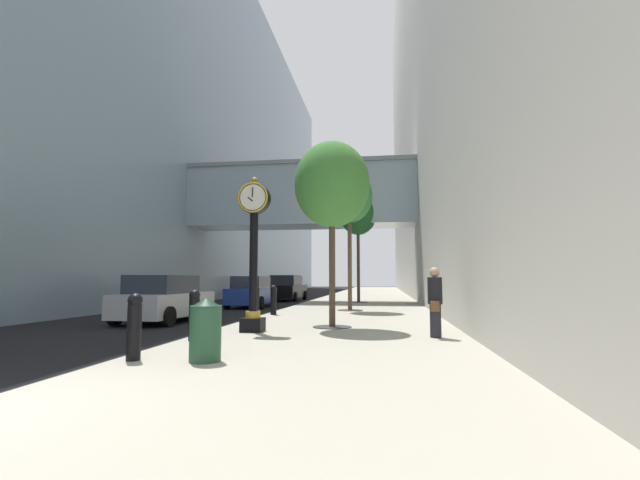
# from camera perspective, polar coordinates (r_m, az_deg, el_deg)

# --- Properties ---
(ground_plane) EXTENTS (110.00, 110.00, 0.00)m
(ground_plane) POSITION_cam_1_polar(r_m,az_deg,el_deg) (31.38, -0.31, -7.73)
(ground_plane) COLOR black
(ground_plane) RESTS_ON ground
(sidewalk_right) EXTENTS (6.58, 80.00, 0.14)m
(sidewalk_right) POSITION_cam_1_polar(r_m,az_deg,el_deg) (34.06, 5.97, -7.37)
(sidewalk_right) COLOR #ADA593
(sidewalk_right) RESTS_ON ground
(building_block_left) EXTENTS (23.27, 80.00, 29.05)m
(building_block_left) POSITION_cam_1_polar(r_m,az_deg,el_deg) (39.84, -17.21, 14.22)
(building_block_left) COLOR #849EB2
(building_block_left) RESTS_ON ground
(building_block_right) EXTENTS (9.00, 80.00, 39.58)m
(building_block_right) POSITION_cam_1_polar(r_m,az_deg,el_deg) (39.15, 18.17, 23.12)
(building_block_right) COLOR #B7B2A8
(building_block_right) RESTS_ON ground
(street_clock) EXTENTS (0.84, 0.55, 4.08)m
(street_clock) POSITION_cam_1_polar(r_m,az_deg,el_deg) (11.86, -8.49, -0.76)
(street_clock) COLOR black
(street_clock) RESTS_ON sidewalk_right
(bollard_nearest) EXTENTS (0.25, 0.25, 1.12)m
(bollard_nearest) POSITION_cam_1_polar(r_m,az_deg,el_deg) (8.27, -22.66, -10.01)
(bollard_nearest) COLOR black
(bollard_nearest) RESTS_ON sidewalk_right
(bollard_second) EXTENTS (0.25, 0.25, 1.12)m
(bollard_second) POSITION_cam_1_polar(r_m,az_deg,el_deg) (10.42, -15.79, -9.08)
(bollard_second) COLOR black
(bollard_second) RESTS_ON sidewalk_right
(bollard_fourth) EXTENTS (0.25, 0.25, 1.12)m
(bollard_fourth) POSITION_cam_1_polar(r_m,az_deg,el_deg) (14.96, -8.23, -7.91)
(bollard_fourth) COLOR black
(bollard_fourth) RESTS_ON sidewalk_right
(bollard_fifth) EXTENTS (0.25, 0.25, 1.12)m
(bollard_fifth) POSITION_cam_1_polar(r_m,az_deg,el_deg) (17.29, -5.97, -7.53)
(bollard_fifth) COLOR black
(bollard_fifth) RESTS_ON sidewalk_right
(street_tree_near) EXTENTS (2.18, 2.18, 5.35)m
(street_tree_near) POSITION_cam_1_polar(r_m,az_deg,el_deg) (13.01, 1.54, 7.01)
(street_tree_near) COLOR #333335
(street_tree_near) RESTS_ON sidewalk_right
(street_tree_mid_near) EXTENTS (2.03, 2.03, 6.18)m
(street_tree_mid_near) POSITION_cam_1_polar(r_m,az_deg,el_deg) (19.83, 3.78, 5.45)
(street_tree_mid_near) COLOR #333335
(street_tree_mid_near) RESTS_ON sidewalk_right
(street_tree_mid_far) EXTENTS (2.21, 2.21, 6.50)m
(street_tree_mid_far) POSITION_cam_1_polar(r_m,az_deg,el_deg) (26.57, 4.88, 3.30)
(street_tree_mid_far) COLOR #333335
(street_tree_mid_far) RESTS_ON sidewalk_right
(trash_bin) EXTENTS (0.53, 0.53, 1.05)m
(trash_bin) POSITION_cam_1_polar(r_m,az_deg,el_deg) (7.80, -14.43, -10.92)
(trash_bin) COLOR #234C33
(trash_bin) RESTS_ON sidewalk_right
(pedestrian_walking) EXTENTS (0.38, 0.48, 1.64)m
(pedestrian_walking) POSITION_cam_1_polar(r_m,az_deg,el_deg) (10.89, 14.51, -7.49)
(pedestrian_walking) COLOR #23232D
(pedestrian_walking) RESTS_ON sidewalk_right
(car_blue_near) EXTENTS (2.00, 4.37, 1.63)m
(car_blue_near) POSITION_cam_1_polar(r_m,az_deg,el_deg) (24.01, -8.72, -6.62)
(car_blue_near) COLOR navy
(car_blue_near) RESTS_ON ground
(car_silver_mid) EXTENTS (2.20, 4.24, 1.63)m
(car_silver_mid) POSITION_cam_1_polar(r_m,az_deg,el_deg) (16.60, -19.30, -7.17)
(car_silver_mid) COLOR #B7BABF
(car_silver_mid) RESTS_ON ground
(car_white_far) EXTENTS (2.11, 4.16, 1.67)m
(car_white_far) POSITION_cam_1_polar(r_m,az_deg,el_deg) (43.59, -3.44, -5.88)
(car_white_far) COLOR silver
(car_white_far) RESTS_ON ground
(car_black_trailing) EXTENTS (2.26, 4.50, 1.75)m
(car_black_trailing) POSITION_cam_1_polar(r_m,az_deg,el_deg) (31.14, -4.28, -6.18)
(car_black_trailing) COLOR black
(car_black_trailing) RESTS_ON ground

